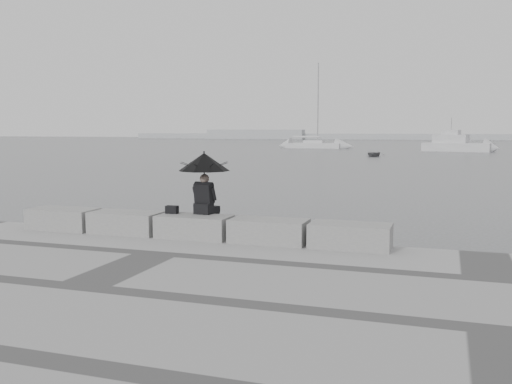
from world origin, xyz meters
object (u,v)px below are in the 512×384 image
(seated_person, at_px, (204,169))
(motor_cruiser, at_px, (457,145))
(sailboat_left, at_px, (314,145))
(dinghy, at_px, (374,154))

(seated_person, relative_size, motor_cruiser, 0.15)
(sailboat_left, distance_m, motor_cruiser, 21.57)
(sailboat_left, height_order, dinghy, sailboat_left)
(seated_person, relative_size, dinghy, 0.45)
(sailboat_left, bearing_deg, seated_person, -73.14)
(seated_person, xyz_separation_m, motor_cruiser, (6.31, 67.49, -1.10))
(seated_person, height_order, sailboat_left, sailboat_left)
(motor_cruiser, bearing_deg, sailboat_left, 177.84)
(motor_cruiser, xyz_separation_m, dinghy, (-8.73, -16.84, -0.63))
(dinghy, bearing_deg, seated_person, -81.99)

